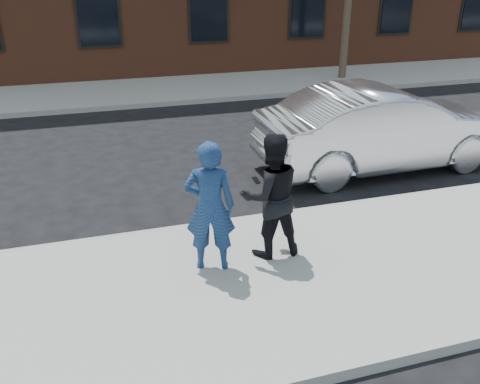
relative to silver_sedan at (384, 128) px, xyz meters
name	(u,v)px	position (x,y,z in m)	size (l,w,h in m)	color
ground	(412,253)	(-1.36, -3.20, -0.85)	(100.00, 100.00, 0.00)	black
near_sidewalk	(423,257)	(-1.36, -3.45, -0.78)	(50.00, 3.50, 0.15)	#9C9A94
near_curb	(361,205)	(-1.36, -1.65, -0.78)	(50.00, 0.10, 0.15)	#999691
far_sidewalk	(219,86)	(-1.36, 8.05, -0.78)	(50.00, 3.50, 0.15)	#9C9A94
far_curb	(234,98)	(-1.36, 6.25, -0.78)	(50.00, 0.10, 0.15)	#999691
silver_sedan	(384,128)	(0.00, 0.00, 0.00)	(1.81, 5.19, 1.71)	silver
man_hoodie	(210,207)	(-4.36, -2.90, 0.20)	(0.75, 0.59, 1.81)	navy
man_peacoat	(271,196)	(-3.48, -2.79, 0.19)	(0.87, 0.68, 1.79)	black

